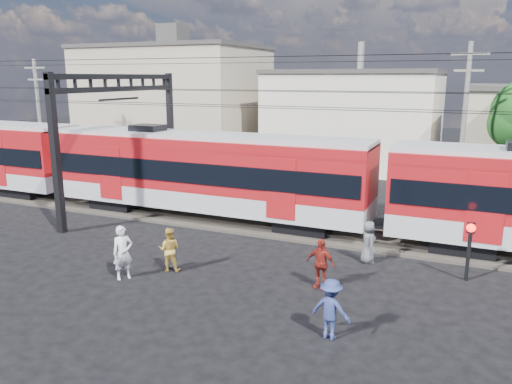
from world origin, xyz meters
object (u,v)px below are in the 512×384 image
(pedestrian_a, at_px, (123,253))
(crossing_signal, at_px, (470,240))
(pedestrian_c, at_px, (331,309))
(commuter_train, at_px, (209,171))

(pedestrian_a, distance_m, crossing_signal, 11.76)
(pedestrian_c, height_order, crossing_signal, crossing_signal)
(pedestrian_a, height_order, pedestrian_c, pedestrian_a)
(commuter_train, height_order, pedestrian_a, commuter_train)
(commuter_train, distance_m, pedestrian_a, 7.84)
(pedestrian_a, relative_size, pedestrian_c, 1.13)
(pedestrian_c, relative_size, crossing_signal, 0.80)
(commuter_train, distance_m, crossing_signal, 12.13)
(pedestrian_c, bearing_deg, pedestrian_a, -0.75)
(commuter_train, height_order, pedestrian_c, commuter_train)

